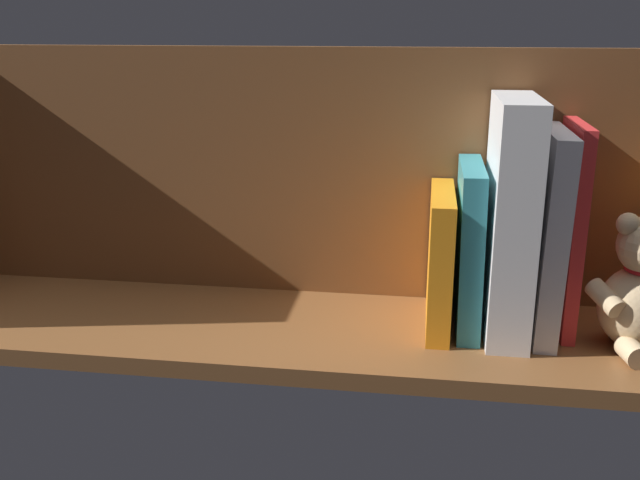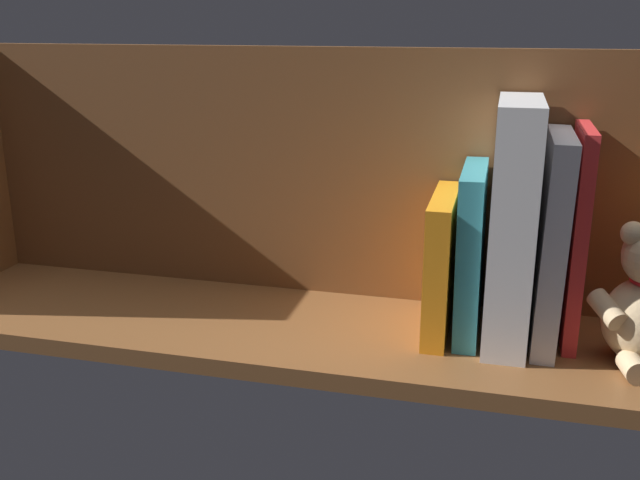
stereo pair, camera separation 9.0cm
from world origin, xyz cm
name	(u,v)px [view 1 (the left image)]	position (x,y,z in cm)	size (l,w,h in cm)	color
ground_plane	(320,330)	(0.00, 0.00, -1.10)	(111.31, 26.89, 2.20)	brown
shelf_back_panel	(332,175)	(0.00, -11.20, 16.96)	(111.31, 1.50, 33.91)	brown
book_2	(569,228)	(-30.32, -3.56, 12.85)	(1.62, 12.97, 25.70)	red
book_3	(546,233)	(-27.48, -2.17, 12.50)	(2.73, 15.74, 25.01)	silver
dictionary_thick_white	(510,218)	(-22.94, -1.62, 14.39)	(5.02, 16.66, 28.79)	silver
book_4	(469,247)	(-18.37, -2.44, 10.27)	(2.77, 15.21, 20.55)	teal
book_5	(440,259)	(-14.90, -1.99, 8.60)	(2.83, 16.11, 17.20)	orange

